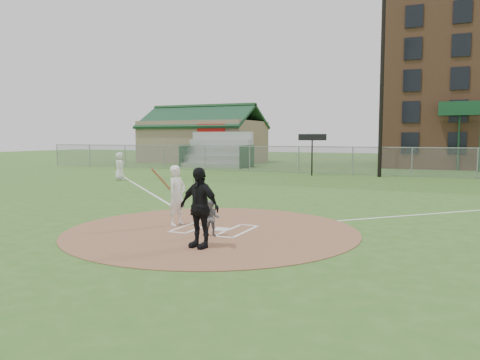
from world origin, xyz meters
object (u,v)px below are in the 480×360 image
at_px(catcher, 211,218).
at_px(umpire, 199,207).
at_px(ondeck_player, 120,166).
at_px(batter_at_plate, 177,195).
at_px(home_plate, 221,229).

xyz_separation_m(catcher, umpire, (0.32, -1.24, 0.49)).
xyz_separation_m(ondeck_player, batter_at_plate, (11.29, -11.62, 0.06)).
xyz_separation_m(home_plate, catcher, (0.14, -0.88, 0.47)).
relative_size(umpire, ondeck_player, 1.12).
height_order(home_plate, catcher, catcher).
bearing_deg(batter_at_plate, home_plate, -5.17).
relative_size(catcher, umpire, 0.50).
xyz_separation_m(home_plate, umpire, (0.45, -2.12, 0.96)).
relative_size(home_plate, umpire, 0.23).
bearing_deg(batter_at_plate, ondeck_player, 134.18).
height_order(umpire, ondeck_player, umpire).
distance_m(catcher, ondeck_player, 18.12).
xyz_separation_m(catcher, ondeck_player, (-12.98, 12.63, 0.37)).
height_order(home_plate, umpire, umpire).
bearing_deg(ondeck_player, home_plate, -179.51).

